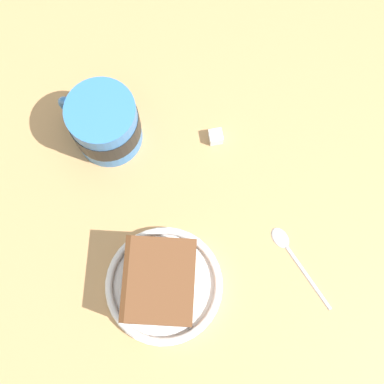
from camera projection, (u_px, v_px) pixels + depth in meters
The scene contains 6 objects.
ground_plane at pixel (198, 219), 71.47cm from camera, with size 114.73×114.73×3.07cm, color tan.
small_plate at pixel (164, 285), 66.64cm from camera, with size 15.13×15.13×2.02cm.
cake_slice at pixel (160, 283), 63.45cm from camera, with size 13.15×13.16×6.45cm.
tea_mug at pixel (104, 123), 68.45cm from camera, with size 9.21×11.42×9.26cm.
teaspoon at pixel (290, 251), 68.45cm from camera, with size 3.09×12.67×0.80cm.
sugar_cube at pixel (216, 137), 72.03cm from camera, with size 1.81×1.81×1.81cm, color white.
Camera 1 is at (-10.55, -10.67, 68.45)cm, focal length 48.65 mm.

